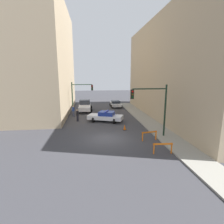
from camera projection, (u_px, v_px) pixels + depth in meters
name	position (u px, v px, depth m)	size (l,w,h in m)	color
ground_plane	(107.00, 139.00, 17.45)	(120.00, 120.00, 0.00)	#38383D
sidewalk_right	(166.00, 135.00, 18.19)	(2.40, 44.00, 0.12)	gray
building_corner_left	(23.00, 60.00, 27.89)	(14.00, 20.00, 17.18)	tan
building_right	(193.00, 70.00, 25.42)	(12.00, 28.00, 14.13)	tan
traffic_light_near	(154.00, 103.00, 17.18)	(3.64, 0.35, 5.20)	black
traffic_light_far	(79.00, 93.00, 28.12)	(3.44, 0.35, 5.20)	black
police_car	(106.00, 116.00, 23.91)	(5.05, 3.44, 1.52)	white
white_truck	(85.00, 106.00, 31.19)	(2.64, 5.40, 1.90)	silver
parked_car_near	(116.00, 104.00, 35.20)	(2.31, 4.32, 1.31)	silver
pedestrian_crossing	(77.00, 115.00, 24.03)	(0.44, 0.44, 1.66)	black
pedestrian_corner	(73.00, 111.00, 26.97)	(0.42, 0.42, 1.66)	#474C66
barrier_front	(163.00, 147.00, 13.91)	(1.60, 0.25, 0.90)	orange
barrier_mid	(149.00, 134.00, 16.85)	(1.59, 0.40, 0.90)	orange
traffic_cone	(125.00, 127.00, 20.18)	(0.36, 0.36, 0.66)	black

